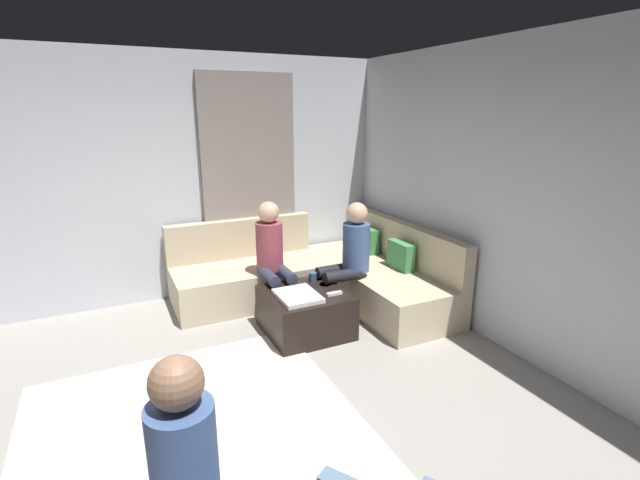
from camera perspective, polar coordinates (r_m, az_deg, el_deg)
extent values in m
cube|color=silver|center=(4.01, 28.14, 3.33)|extent=(6.00, 0.12, 2.70)
cube|color=silver|center=(5.30, -22.78, 6.63)|extent=(0.12, 6.00, 2.70)
cube|color=gray|center=(5.43, -8.76, 6.82)|extent=(0.06, 1.10, 2.50)
cube|color=beige|center=(3.28, -14.73, -24.30)|extent=(2.60, 2.20, 0.01)
cube|color=#C6B593|center=(5.22, 7.00, -5.34)|extent=(2.10, 0.85, 0.42)
cube|color=#C6B593|center=(5.28, 10.41, -0.27)|extent=(2.10, 0.14, 0.45)
cube|color=#C6B593|center=(5.25, -8.65, -5.27)|extent=(0.85, 1.70, 0.42)
cube|color=#C6B593|center=(5.44, -9.95, 0.25)|extent=(0.14, 1.70, 0.45)
cube|color=#3F8C4C|center=(5.61, 5.88, -0.24)|extent=(0.36, 0.12, 0.36)
cube|color=#3F8C4C|center=(5.05, 10.02, -2.24)|extent=(0.36, 0.12, 0.36)
cube|color=black|center=(4.47, -1.83, -8.98)|extent=(0.76, 0.76, 0.42)
cube|color=white|center=(4.25, -2.80, -6.98)|extent=(0.44, 0.36, 0.04)
cylinder|color=#334C72|center=(4.63, -0.92, -4.65)|extent=(0.08, 0.08, 0.10)
cube|color=white|center=(4.32, 1.80, -6.69)|extent=(0.05, 0.15, 0.02)
cylinder|color=black|center=(4.65, 0.64, -7.97)|extent=(0.12, 0.12, 0.42)
cylinder|color=black|center=(4.80, -0.32, -7.18)|extent=(0.12, 0.12, 0.42)
cylinder|color=black|center=(4.63, 2.87, -4.47)|extent=(0.12, 0.40, 0.12)
cylinder|color=black|center=(4.78, 1.84, -3.79)|extent=(0.12, 0.40, 0.12)
cylinder|color=#3F598C|center=(4.72, 4.53, -0.91)|extent=(0.28, 0.28, 0.50)
sphere|color=#D8AD8C|center=(4.63, 4.62, 3.36)|extent=(0.22, 0.22, 0.22)
cylinder|color=#2D3347|center=(4.64, -3.40, -8.07)|extent=(0.12, 0.12, 0.42)
cylinder|color=#2D3347|center=(4.58, -5.50, -8.45)|extent=(0.12, 0.12, 0.42)
cylinder|color=#2D3347|center=(4.71, -4.38, -4.17)|extent=(0.40, 0.12, 0.12)
cylinder|color=#2D3347|center=(4.65, -6.45, -4.48)|extent=(0.40, 0.12, 0.12)
cylinder|color=#993F4C|center=(4.78, -6.33, -0.75)|extent=(0.28, 0.28, 0.50)
sphere|color=#D8AD8C|center=(4.69, -6.46, 3.46)|extent=(0.22, 0.22, 0.22)
cylinder|color=#3F598C|center=(2.16, -16.63, -24.75)|extent=(0.28, 0.28, 0.50)
sphere|color=#8C664C|center=(1.95, -17.50, -16.65)|extent=(0.22, 0.22, 0.22)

